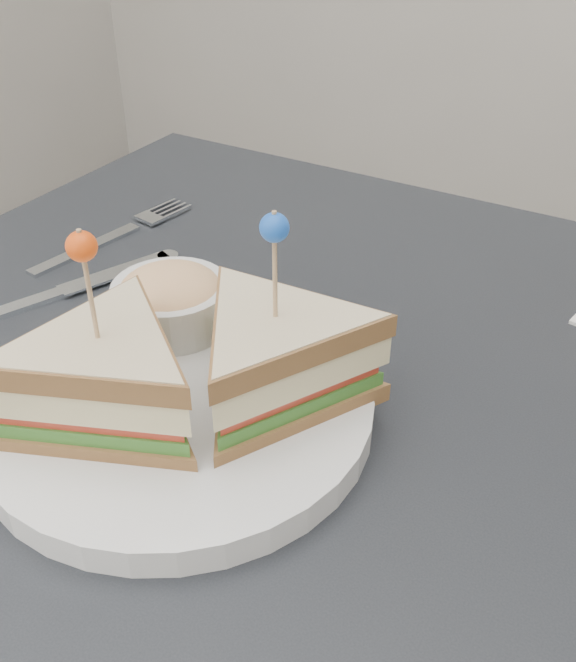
{
  "coord_description": "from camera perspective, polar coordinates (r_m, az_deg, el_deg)",
  "views": [
    {
      "loc": [
        0.22,
        -0.35,
        1.09
      ],
      "look_at": [
        0.01,
        0.01,
        0.8
      ],
      "focal_mm": 40.0,
      "sensor_mm": 36.0,
      "label": 1
    }
  ],
  "objects": [
    {
      "name": "table",
      "position": [
        0.59,
        -1.35,
        -10.33
      ],
      "size": [
        0.8,
        0.8,
        0.75
      ],
      "color": "black",
      "rests_on": "ground"
    },
    {
      "name": "cutlery_knife",
      "position": [
        0.68,
        -16.5,
        3.12
      ],
      "size": [
        0.09,
        0.19,
        0.01
      ],
      "rotation": [
        0.0,
        0.0,
        -0.38
      ],
      "color": "white",
      "rests_on": "table"
    },
    {
      "name": "cutlery_fork",
      "position": [
        0.77,
        -12.8,
        7.46
      ],
      "size": [
        0.05,
        0.2,
        0.01
      ],
      "rotation": [
        0.0,
        0.0,
        -0.15
      ],
      "color": "silver",
      "rests_on": "table"
    },
    {
      "name": "plate_meal",
      "position": [
        0.49,
        -7.87,
        -2.94
      ],
      "size": [
        0.32,
        0.3,
        0.16
      ],
      "rotation": [
        0.0,
        0.0,
        -0.13
      ],
      "color": "silver",
      "rests_on": "table"
    }
  ]
}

